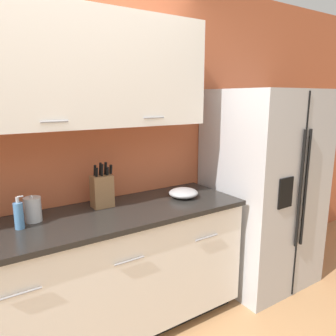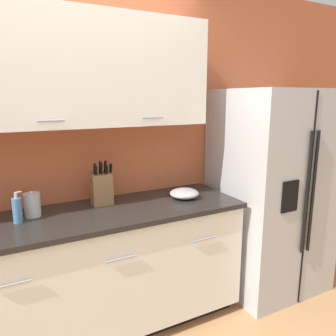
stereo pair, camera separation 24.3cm
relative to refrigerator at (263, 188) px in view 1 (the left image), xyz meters
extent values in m
cube|color=#BC5B38|center=(-1.80, 0.42, 0.43)|extent=(10.00, 0.05, 2.60)
cube|color=white|center=(-1.79, 0.23, 0.98)|extent=(2.26, 0.32, 0.75)
cylinder|color=#99999E|center=(-1.79, 0.06, 0.67)|extent=(0.16, 0.01, 0.01)
cylinder|color=#99999E|center=(-1.11, 0.06, 0.67)|extent=(0.16, 0.01, 0.01)
cube|color=white|center=(-1.79, 0.07, -0.39)|extent=(2.56, 0.62, 0.79)
cube|color=black|center=(-1.79, 0.06, 0.03)|extent=(2.58, 0.64, 0.03)
cylinder|color=#99999E|center=(-2.09, -0.25, -0.17)|extent=(0.20, 0.01, 0.01)
cylinder|color=#99999E|center=(-1.48, -0.25, -0.17)|extent=(0.20, 0.01, 0.01)
cylinder|color=#99999E|center=(-0.87, -0.25, -0.17)|extent=(0.20, 0.01, 0.01)
cube|color=#B2B2B5|center=(0.00, 0.00, 0.00)|extent=(0.89, 0.77, 1.75)
cube|color=black|center=(0.00, -0.39, 0.00)|extent=(0.01, 0.01, 1.71)
cylinder|color=black|center=(-0.03, -0.40, 0.09)|extent=(0.02, 0.02, 0.96)
cylinder|color=black|center=(0.04, -0.40, 0.09)|extent=(0.02, 0.02, 0.96)
cube|color=black|center=(-0.20, -0.39, 0.09)|extent=(0.16, 0.01, 0.24)
cube|color=olive|center=(-1.45, 0.21, 0.16)|extent=(0.14, 0.10, 0.23)
cylinder|color=black|center=(-1.49, 0.22, 0.31)|extent=(0.02, 0.03, 0.08)
cylinder|color=black|center=(-1.49, 0.19, 0.30)|extent=(0.02, 0.03, 0.07)
cylinder|color=black|center=(-1.45, 0.22, 0.32)|extent=(0.02, 0.04, 0.09)
cylinder|color=black|center=(-1.45, 0.19, 0.31)|extent=(0.02, 0.04, 0.09)
cylinder|color=black|center=(-1.41, 0.22, 0.32)|extent=(0.02, 0.04, 0.09)
cylinder|color=black|center=(-1.41, 0.19, 0.30)|extent=(0.02, 0.03, 0.06)
cylinder|color=black|center=(-1.37, 0.22, 0.30)|extent=(0.02, 0.03, 0.07)
cylinder|color=#4C7FB2|center=(-2.02, 0.10, 0.12)|extent=(0.06, 0.06, 0.16)
cylinder|color=#B2B2B5|center=(-2.02, 0.10, 0.22)|extent=(0.02, 0.02, 0.04)
cylinder|color=#B2B2B5|center=(-2.00, 0.10, 0.24)|extent=(0.03, 0.01, 0.01)
cylinder|color=#B7B7BA|center=(-1.93, 0.18, 0.12)|extent=(0.10, 0.10, 0.14)
cylinder|color=#B7B7BA|center=(-1.93, 0.18, 0.19)|extent=(0.11, 0.11, 0.01)
sphere|color=#B7B7BA|center=(-1.93, 0.18, 0.21)|extent=(0.02, 0.02, 0.02)
ellipsoid|color=#A3A3A5|center=(-0.84, 0.07, 0.08)|extent=(0.23, 0.23, 0.07)
camera|label=1|loc=(-2.30, -1.90, 0.81)|focal=35.00mm
camera|label=2|loc=(-2.09, -2.03, 0.81)|focal=35.00mm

